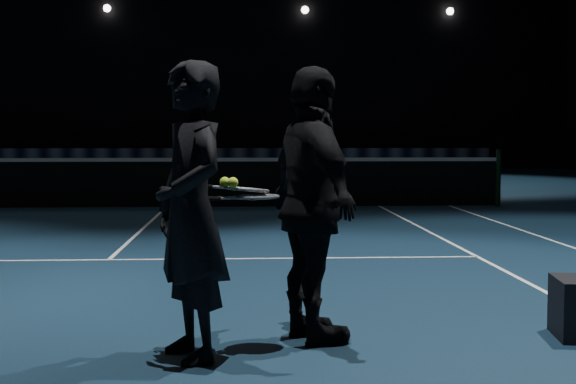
% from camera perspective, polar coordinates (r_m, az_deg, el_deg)
% --- Properties ---
extents(floor, '(36.00, 36.00, 0.00)m').
position_cam_1_polar(floor, '(15.35, -8.70, -1.13)').
color(floor, '#0D1C32').
rests_on(floor, ground).
extents(wall_back, '(30.00, 0.00, 30.00)m').
position_cam_1_polar(wall_back, '(33.45, -5.77, 10.22)').
color(wall_back, black).
rests_on(wall_back, ground).
extents(court_lines, '(10.98, 23.78, 0.01)m').
position_cam_1_polar(court_lines, '(15.35, -8.70, -1.12)').
color(court_lines, white).
rests_on(court_lines, floor).
extents(net_post_right, '(0.10, 0.10, 1.10)m').
position_cam_1_polar(net_post_right, '(16.01, 14.72, 0.96)').
color(net_post_right, black).
rests_on(net_post_right, floor).
extents(net_mesh, '(12.80, 0.02, 0.86)m').
position_cam_1_polar(net_mesh, '(15.32, -8.72, 0.54)').
color(net_mesh, black).
rests_on(net_mesh, floor).
extents(net_tape, '(12.80, 0.03, 0.07)m').
position_cam_1_polar(net_tape, '(15.30, -8.73, 2.28)').
color(net_tape, white).
rests_on(net_tape, net_mesh).
extents(sponsor_backdrop, '(22.00, 0.15, 0.90)m').
position_cam_1_polar(sponsor_backdrop, '(30.77, -5.92, 2.28)').
color(sponsor_backdrop, black).
rests_on(sponsor_backdrop, floor).
extents(fixtures_far, '(20.00, 0.30, 0.30)m').
position_cam_1_polar(fixtures_far, '(33.45, -5.80, 12.82)').
color(fixtures_far, white).
rests_on(fixtures_far, wall_back).
extents(player_a, '(0.69, 0.79, 1.82)m').
position_cam_1_polar(player_a, '(4.90, -6.93, -1.32)').
color(player_a, black).
rests_on(player_a, floor).
extents(player_b, '(0.78, 1.15, 1.82)m').
position_cam_1_polar(player_b, '(5.26, 1.77, -0.93)').
color(player_b, black).
rests_on(player_b, floor).
extents(racket_lower, '(0.71, 0.48, 0.03)m').
position_cam_1_polar(racket_lower, '(5.07, -2.17, -0.35)').
color(racket_lower, black).
rests_on(racket_lower, player_a).
extents(racket_upper, '(0.70, 0.52, 0.10)m').
position_cam_1_polar(racket_upper, '(5.08, -2.88, 0.18)').
color(racket_upper, black).
rests_on(racket_upper, player_b).
extents(tennis_balls, '(0.12, 0.10, 0.12)m').
position_cam_1_polar(tennis_balls, '(4.98, -4.23, 0.87)').
color(tennis_balls, '#B1C82A').
rests_on(tennis_balls, racket_upper).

